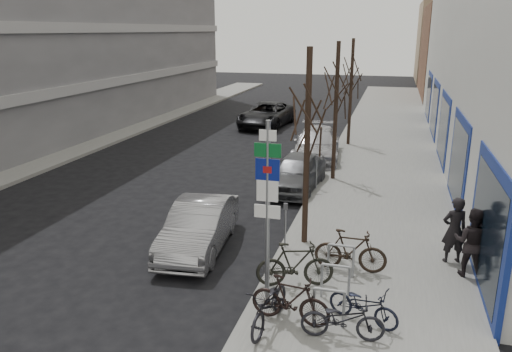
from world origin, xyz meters
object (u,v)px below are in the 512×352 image
Objects in this scene: parked_car_back at (316,144)px; bike_near_left at (270,302)px; parked_car_front at (199,226)px; tree_near at (308,102)px; bike_near_right at (290,299)px; bike_mid_inner at (295,264)px; meter_back at (334,139)px; pedestrian_far at (472,242)px; highway_sign_pole at (268,204)px; lane_car at (267,115)px; bike_far_inner at (351,250)px; tree_far at (352,67)px; pedestrian_near at (454,230)px; meter_front at (285,221)px; bike_rack at (335,278)px; parked_car_mid at (297,172)px; tree_mid at (337,79)px; meter_mid at (316,169)px; bike_mid_curb at (364,302)px; bike_far_curb at (343,316)px.

bike_near_left is at bearing -90.30° from parked_car_back.
parked_car_front is 10.91m from parked_car_back.
tree_near is 3.24× the size of bike_near_right.
bike_mid_inner is (0.23, -2.57, -3.40)m from tree_near.
pedestrian_far reaches higher than meter_back.
highway_sign_pole reaches higher than lane_car.
lane_car reaches higher than bike_far_inner.
tree_far reaches higher than lane_car.
bike_near_right is at bearing -69.46° from lane_car.
highway_sign_pole is 2.41× the size of pedestrian_near.
bike_near_left is (0.52, -3.83, -0.22)m from meter_front.
bike_mid_inner is at bearing 161.26° from bike_rack.
parked_car_mid is 7.37m from pedestrian_near.
bike_near_left is 4.44m from parked_car_front.
pedestrian_near reaches higher than bike_mid_inner.
tree_far reaches higher than bike_mid_inner.
parked_car_mid is at bearing -28.95° from pedestrian_far.
meter_front is at bearing 0.90° from bike_mid_inner.
tree_mid is 1.34× the size of parked_car_mid.
meter_mid is 6.70m from bike_far_inner.
parked_car_mid is at bearing 40.31° from bike_mid_curb.
tree_mid reaches higher than bike_rack.
meter_mid is 4.91m from parked_car_back.
tree_mid reaches higher than meter_mid.
bike_mid_inner is (0.23, -9.07, -3.40)m from tree_mid.
bike_mid_curb is (2.31, -8.68, -0.30)m from meter_mid.
tree_near is 4.33× the size of meter_back.
tree_mid is at bearing 10.54° from bike_far_inner.
bike_far_inner is at bearing -80.03° from tree_mid.
bike_rack is 3.79m from pedestrian_near.
bike_mid_curb is (1.86, -3.68, -3.49)m from tree_near.
bike_rack is 0.41× the size of tree_mid.
highway_sign_pole reaches higher than bike_mid_inner.
bike_near_left is 22.42m from lane_car.
highway_sign_pole is at bearing -88.98° from meter_back.
bike_rack is (1.40, 0.61, -1.80)m from highway_sign_pole.
lane_car reaches higher than parked_car_mid.
tree_far is at bearing -16.42° from bike_mid_inner.
bike_far_inner is at bearing -12.51° from parked_car_front.
meter_front is 3.87m from bike_near_left.
bike_near_left is (0.07, -17.33, -3.41)m from tree_far.
lane_car is at bearing 114.45° from parked_car_back.
bike_far_inner is at bearing -84.48° from tree_far.
meter_back is (0.00, 5.50, 0.00)m from meter_mid.
tree_far is at bearing -0.89° from bike_far_curb.
bike_rack is 1.47m from bike_far_inner.
tree_far is 8.62m from meter_mid.
bike_near_left is at bearing 58.67° from pedestrian_far.
parked_car_mid reaches higher than parked_car_front.
highway_sign_pole reaches higher than bike_mid_curb.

